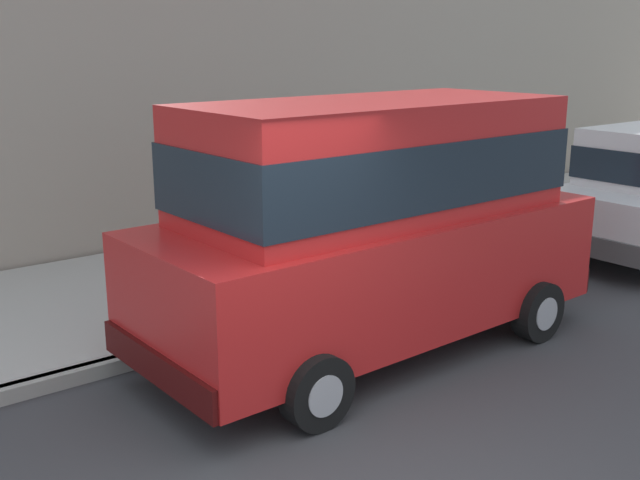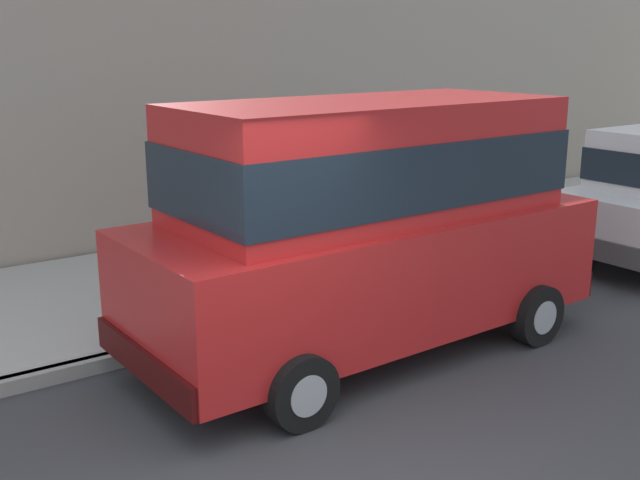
% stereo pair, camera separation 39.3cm
% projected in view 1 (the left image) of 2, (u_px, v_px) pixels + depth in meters
% --- Properties ---
extents(curb, '(0.16, 64.00, 0.14)m').
position_uv_depth(curb, '(152.00, 355.00, 7.46)').
color(curb, gray).
rests_on(curb, ground).
extents(sidewalk, '(3.60, 64.00, 0.14)m').
position_uv_depth(sidewalk, '(83.00, 306.00, 8.84)').
color(sidewalk, '#A8A59E').
rests_on(sidewalk, ground).
extents(car_red_van, '(2.22, 4.94, 2.52)m').
position_uv_depth(car_red_van, '(374.00, 216.00, 7.48)').
color(car_red_van, red).
rests_on(car_red_van, ground).
extents(dog_tan, '(0.33, 0.74, 0.49)m').
position_uv_depth(dog_tan, '(258.00, 239.00, 10.41)').
color(dog_tan, tan).
rests_on(dog_tan, sidewalk).
extents(building_facade, '(0.50, 20.00, 5.00)m').
position_uv_depth(building_facade, '(340.00, 74.00, 13.11)').
color(building_facade, '#9E9384').
rests_on(building_facade, ground).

